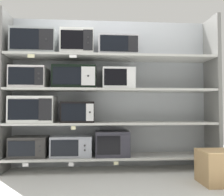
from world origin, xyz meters
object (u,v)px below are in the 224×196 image
Objects in this scene: microwave_5 at (30,78)px; microwave_4 at (78,112)px; shipping_carton at (217,167)px; microwave_0 at (29,146)px; microwave_8 at (35,43)px; microwave_10 at (117,47)px; microwave_1 at (72,146)px; microwave_2 at (112,143)px; microwave_7 at (118,79)px; microwave_6 at (75,78)px; microwave_9 at (77,44)px; microwave_3 at (34,109)px.

microwave_4 is at bearing -0.01° from microwave_5.
microwave_5 is at bearing 162.57° from shipping_carton.
microwave_0 reaches higher than shipping_carton.
microwave_10 is (1.10, -0.00, -0.03)m from microwave_8.
microwave_1 reaches higher than shipping_carton.
microwave_2 is 1.68m from microwave_8.
microwave_6 is at bearing 179.99° from microwave_7.
microwave_7 is 0.75× the size of microwave_8.
microwave_9 is (-0.54, 0.00, 0.47)m from microwave_7.
microwave_8 reaches higher than microwave_7.
microwave_5 is at bearing -179.79° from microwave_3.
microwave_8 is at bearing 162.11° from shipping_carton.
microwave_10 is 1.91m from shipping_carton.
microwave_10 is at bearing -0.26° from microwave_2.
microwave_2 is 1.01× the size of microwave_4.
microwave_8 is 1.32× the size of microwave_9.
microwave_5 is 0.86× the size of microwave_10.
microwave_0 is 1.08m from microwave_2.
microwave_10 is (0.54, -0.00, -0.03)m from microwave_9.
microwave_4 is 1.22× the size of shipping_carton.
microwave_5 is at bearing 179.99° from microwave_4.
microwave_5 reaches higher than shipping_carton.
microwave_3 is at bearing 176.64° from microwave_8.
microwave_9 is at bearing 0.00° from microwave_3.
microwave_7 is (0.08, -0.00, 0.86)m from microwave_2.
microwave_10 reaches higher than shipping_carton.
microwave_3 is 1.25× the size of microwave_5.
microwave_8 reaches higher than microwave_3.
microwave_8 reaches higher than microwave_10.
microwave_7 is 0.72m from microwave_9.
microwave_9 is at bearing -179.99° from microwave_2.
microwave_6 is 0.57m from microwave_7.
microwave_5 is 1.04× the size of microwave_9.
microwave_9 is (0.61, -0.00, 1.36)m from microwave_0.
microwave_1 is at bearing 179.99° from microwave_10.
microwave_7 is at bearing -0.01° from microwave_0.
microwave_3 is at bearing -0.06° from microwave_0.
microwave_10 is at bearing -0.00° from microwave_8.
microwave_7 is (0.53, 0.00, 0.44)m from microwave_4.
microwave_1 is 1.36m from microwave_9.
microwave_0 is at bearing -180.00° from microwave_2.
microwave_9 reaches higher than microwave_7.
microwave_8 reaches higher than microwave_5.
microwave_4 is at bearing -179.95° from microwave_2.
microwave_3 is 2.31m from shipping_carton.
microwave_4 is (0.08, -0.00, 0.45)m from microwave_1.
microwave_6 reaches higher than microwave_4.
shipping_carton is (2.12, -0.68, -0.62)m from microwave_3.
microwave_3 is 1.39m from microwave_10.
microwave_6 is 0.46m from microwave_9.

